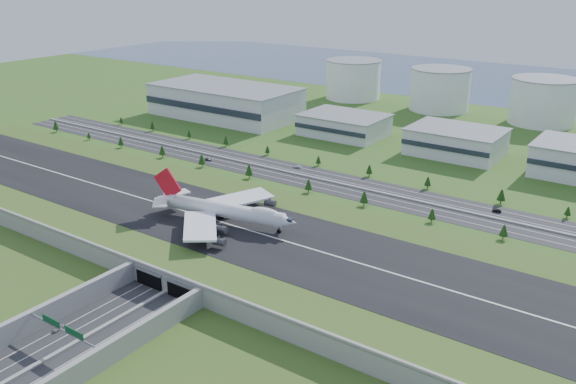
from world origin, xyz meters
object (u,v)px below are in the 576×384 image
Objects in this scene: boeing_747 at (224,210)px; car_7 at (297,167)px; car_4 at (208,159)px; car_5 at (497,211)px; fuel_tank_a at (353,80)px; car_2 at (131,328)px; car_0 at (58,328)px.

boeing_747 is 110.69m from car_7.
boeing_747 reaches higher than car_4.
car_7 is (54.90, 20.75, -0.08)m from car_4.
car_5 is at bearing -103.67° from car_4.
car_5 is (199.32, -205.71, -16.65)m from fuel_tank_a.
boeing_747 is at bearing -70.97° from fuel_tank_a.
fuel_tank_a is 218.39m from car_7.
boeing_747 reaches higher than car_7.
car_2 is 188.96m from car_7.
car_7 is at bearing -89.14° from car_4.
boeing_747 is at bearing -72.86° from car_2.
car_7 is at bearing -69.75° from fuel_tank_a.
car_5 is at bearing -110.80° from car_2.
car_0 is 1.02× the size of car_5.
car_2 reaches higher than car_4.
boeing_747 is at bearing -154.27° from car_4.
car_7 is (-123.94, 1.41, 0.02)m from car_5.
car_4 is 179.88m from car_5.
car_0 is at bearing -10.83° from car_7.
car_2 is 192.75m from car_5.
car_2 reaches higher than car_5.
car_4 is 58.69m from car_7.
fuel_tank_a is 11.05× the size of car_0.
car_5 is at bearing 68.94° from car_7.
fuel_tank_a is 10.32× the size of car_4.
car_0 is 214.05m from car_5.
car_4 reaches higher than car_0.
fuel_tank_a is 0.69× the size of boeing_747.
car_4 is (-108.97, 160.31, -0.01)m from car_2.
car_5 is 0.86× the size of car_7.
car_4 is 1.09× the size of car_5.
car_0 is at bearing 34.15° from car_2.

